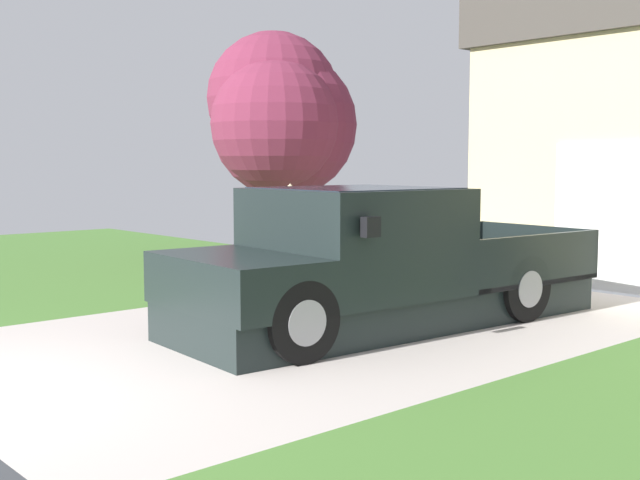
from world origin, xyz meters
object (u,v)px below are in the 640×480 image
at_px(person_with_hat, 290,236).
at_px(handbag, 269,300).
at_px(front_yard_tree, 278,116).
at_px(pickup_truck, 364,266).

height_order(person_with_hat, handbag, person_with_hat).
height_order(person_with_hat, front_yard_tree, front_yard_tree).
distance_m(pickup_truck, handbag, 1.70).
relative_size(handbag, front_yard_tree, 0.10).
relative_size(person_with_hat, handbag, 3.75).
bearing_deg(pickup_truck, handbag, 9.24).
bearing_deg(front_yard_tree, pickup_truck, -30.09).
height_order(pickup_truck, front_yard_tree, front_yard_tree).
distance_m(handbag, front_yard_tree, 5.90).
bearing_deg(pickup_truck, person_with_hat, 1.45).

